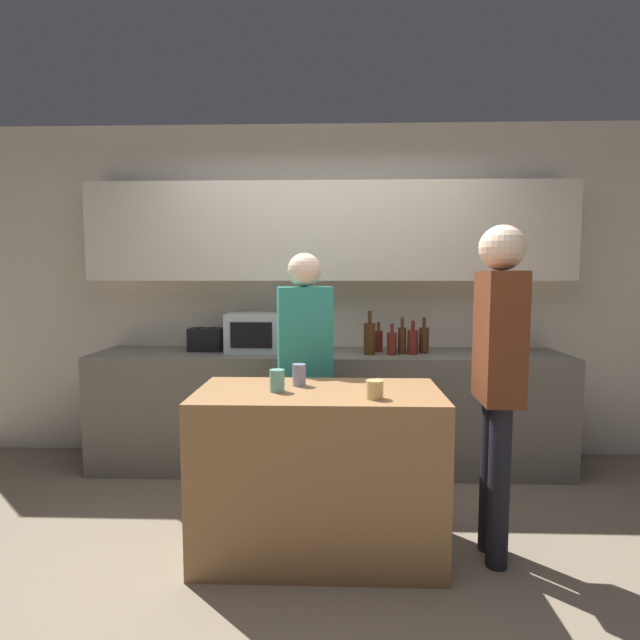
{
  "coord_description": "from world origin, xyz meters",
  "views": [
    {
      "loc": [
        0.06,
        -2.41,
        1.5
      ],
      "look_at": [
        -0.03,
        0.43,
        1.24
      ],
      "focal_mm": 28.0,
      "sensor_mm": 36.0,
      "label": 1
    }
  ],
  "objects_px": {
    "bottle_0": "(370,338)",
    "bottle_3": "(402,340)",
    "cup_2": "(277,381)",
    "person_left": "(498,363)",
    "potted_plant": "(513,327)",
    "bottle_1": "(378,341)",
    "person_center": "(305,357)",
    "toaster": "(206,339)",
    "microwave": "(262,332)",
    "cup_1": "(299,375)",
    "bottle_2": "(392,343)",
    "bottle_4": "(413,341)",
    "bottle_5": "(424,339)",
    "cup_0": "(375,389)"
  },
  "relations": [
    {
      "from": "bottle_5",
      "to": "person_left",
      "type": "xyz_separation_m",
      "value": [
        0.16,
        -1.26,
        0.05
      ]
    },
    {
      "from": "person_center",
      "to": "bottle_0",
      "type": "bearing_deg",
      "value": -140.48
    },
    {
      "from": "bottle_4",
      "to": "toaster",
      "type": "bearing_deg",
      "value": 175.8
    },
    {
      "from": "bottle_1",
      "to": "cup_0",
      "type": "relative_size",
      "value": 2.53
    },
    {
      "from": "potted_plant",
      "to": "cup_1",
      "type": "xyz_separation_m",
      "value": [
        -1.56,
        -1.16,
        -0.15
      ]
    },
    {
      "from": "bottle_5",
      "to": "bottle_0",
      "type": "bearing_deg",
      "value": -167.16
    },
    {
      "from": "bottle_3",
      "to": "cup_1",
      "type": "bearing_deg",
      "value": -123.48
    },
    {
      "from": "microwave",
      "to": "cup_2",
      "type": "height_order",
      "value": "microwave"
    },
    {
      "from": "potted_plant",
      "to": "bottle_1",
      "type": "bearing_deg",
      "value": -179.6
    },
    {
      "from": "bottle_0",
      "to": "bottle_5",
      "type": "xyz_separation_m",
      "value": [
        0.42,
        0.1,
        -0.02
      ]
    },
    {
      "from": "bottle_1",
      "to": "person_center",
      "type": "height_order",
      "value": "person_center"
    },
    {
      "from": "microwave",
      "to": "cup_0",
      "type": "height_order",
      "value": "microwave"
    },
    {
      "from": "microwave",
      "to": "bottle_2",
      "type": "distance_m",
      "value": 1.01
    },
    {
      "from": "bottle_0",
      "to": "bottle_3",
      "type": "bearing_deg",
      "value": 10.3
    },
    {
      "from": "cup_1",
      "to": "bottle_3",
      "type": "bearing_deg",
      "value": 56.52
    },
    {
      "from": "bottle_0",
      "to": "person_center",
      "type": "xyz_separation_m",
      "value": [
        -0.45,
        -0.55,
        -0.05
      ]
    },
    {
      "from": "bottle_2",
      "to": "bottle_3",
      "type": "height_order",
      "value": "bottle_3"
    },
    {
      "from": "bottle_2",
      "to": "person_left",
      "type": "xyz_separation_m",
      "value": [
        0.42,
        -1.15,
        0.06
      ]
    },
    {
      "from": "person_center",
      "to": "potted_plant",
      "type": "bearing_deg",
      "value": -167.03
    },
    {
      "from": "microwave",
      "to": "bottle_1",
      "type": "bearing_deg",
      "value": -0.35
    },
    {
      "from": "microwave",
      "to": "potted_plant",
      "type": "xyz_separation_m",
      "value": [
        1.94,
        0.0,
        0.05
      ]
    },
    {
      "from": "potted_plant",
      "to": "bottle_3",
      "type": "xyz_separation_m",
      "value": [
        -0.86,
        -0.1,
        -0.09
      ]
    },
    {
      "from": "bottle_1",
      "to": "bottle_3",
      "type": "xyz_separation_m",
      "value": [
        0.17,
        -0.09,
        0.02
      ]
    },
    {
      "from": "bottle_4",
      "to": "cup_2",
      "type": "xyz_separation_m",
      "value": [
        -0.88,
        -1.18,
        -0.05
      ]
    },
    {
      "from": "bottle_0",
      "to": "cup_1",
      "type": "xyz_separation_m",
      "value": [
        -0.45,
        -1.02,
        -0.08
      ]
    },
    {
      "from": "microwave",
      "to": "bottle_0",
      "type": "height_order",
      "value": "bottle_0"
    },
    {
      "from": "bottle_2",
      "to": "bottle_4",
      "type": "distance_m",
      "value": 0.16
    },
    {
      "from": "person_left",
      "to": "bottle_5",
      "type": "bearing_deg",
      "value": 9.64
    },
    {
      "from": "bottle_2",
      "to": "person_left",
      "type": "relative_size",
      "value": 0.13
    },
    {
      "from": "bottle_0",
      "to": "bottle_3",
      "type": "distance_m",
      "value": 0.25
    },
    {
      "from": "bottle_3",
      "to": "bottle_2",
      "type": "bearing_deg",
      "value": -146.46
    },
    {
      "from": "microwave",
      "to": "toaster",
      "type": "relative_size",
      "value": 2.0
    },
    {
      "from": "bottle_1",
      "to": "bottle_3",
      "type": "height_order",
      "value": "bottle_3"
    },
    {
      "from": "cup_0",
      "to": "bottle_4",
      "type": "bearing_deg",
      "value": 73.61
    },
    {
      "from": "toaster",
      "to": "cup_2",
      "type": "relative_size",
      "value": 2.24
    },
    {
      "from": "bottle_3",
      "to": "bottle_1",
      "type": "bearing_deg",
      "value": 152.73
    },
    {
      "from": "potted_plant",
      "to": "bottle_3",
      "type": "height_order",
      "value": "potted_plant"
    },
    {
      "from": "toaster",
      "to": "bottle_1",
      "type": "height_order",
      "value": "bottle_1"
    },
    {
      "from": "bottle_4",
      "to": "person_center",
      "type": "distance_m",
      "value": 0.96
    },
    {
      "from": "bottle_2",
      "to": "cup_1",
      "type": "relative_size",
      "value": 1.98
    },
    {
      "from": "bottle_1",
      "to": "cup_0",
      "type": "distance_m",
      "value": 1.43
    },
    {
      "from": "toaster",
      "to": "person_left",
      "type": "distance_m",
      "value": 2.27
    },
    {
      "from": "cup_2",
      "to": "person_left",
      "type": "xyz_separation_m",
      "value": [
        1.14,
        -0.0,
        0.1
      ]
    },
    {
      "from": "microwave",
      "to": "bottle_0",
      "type": "bearing_deg",
      "value": -9.45
    },
    {
      "from": "potted_plant",
      "to": "person_center",
      "type": "distance_m",
      "value": 1.71
    },
    {
      "from": "toaster",
      "to": "potted_plant",
      "type": "xyz_separation_m",
      "value": [
        2.38,
        0.0,
        0.11
      ]
    },
    {
      "from": "potted_plant",
      "to": "person_left",
      "type": "height_order",
      "value": "person_left"
    },
    {
      "from": "bottle_0",
      "to": "bottle_3",
      "type": "xyz_separation_m",
      "value": [
        0.25,
        0.05,
        -0.02
      ]
    },
    {
      "from": "bottle_0",
      "to": "cup_2",
      "type": "relative_size",
      "value": 2.84
    },
    {
      "from": "bottle_3",
      "to": "bottle_4",
      "type": "xyz_separation_m",
      "value": [
        0.08,
        -0.02,
        -0.01
      ]
    }
  ]
}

